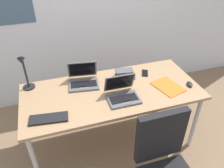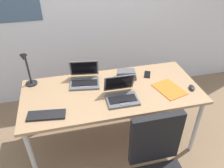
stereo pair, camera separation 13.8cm
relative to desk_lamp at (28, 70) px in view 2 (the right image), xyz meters
The scene contains 11 objects.
ground_plane 1.26m from the desk_lamp, 19.03° to the right, with size 12.00×12.00×0.00m, color #7A6047.
wall_back 1.20m from the desk_lamp, 45.90° to the left, with size 6.00×0.13×2.60m.
desk 0.88m from the desk_lamp, 19.03° to the right, with size 1.80×0.80×0.74m.
desk_lamp is the anchor object (origin of this frame).
laptop_back_left 0.97m from the desk_lamp, 25.93° to the right, with size 0.30×0.28×0.22m.
laptop_mid_desk 0.58m from the desk_lamp, ahead, with size 0.34×0.32×0.22m.
external_keyboard 0.56m from the desk_lamp, 73.20° to the right, with size 0.33×0.12×0.02m, color black.
computer_mouse 1.67m from the desk_lamp, 15.34° to the right, with size 0.06×0.10×0.03m, color black.
cell_phone 1.27m from the desk_lamp, ahead, with size 0.06×0.14×0.01m, color black.
book_stack 1.02m from the desk_lamp, ahead, with size 0.21×0.16×0.09m.
paper_folder_front_left 1.44m from the desk_lamp, 16.05° to the right, with size 0.23×0.31×0.01m, color orange.
Camera 2 is at (-0.42, -1.77, 2.10)m, focal length 35.91 mm.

